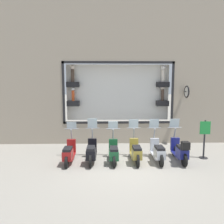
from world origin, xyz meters
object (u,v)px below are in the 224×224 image
(scooter_olive_2, at_px, (136,152))
(shop_sign_post, at_px, (204,138))
(scooter_black_4, at_px, (91,152))
(scooter_silver_1, at_px, (158,152))
(scooter_navy_0, at_px, (180,151))
(scooter_green_3, at_px, (114,152))
(scooter_red_5, at_px, (69,153))

(scooter_olive_2, bearing_deg, shop_sign_post, -82.60)
(scooter_black_4, bearing_deg, scooter_silver_1, -90.05)
(scooter_silver_1, bearing_deg, shop_sign_post, -79.43)
(scooter_black_4, bearing_deg, shop_sign_post, -85.40)
(shop_sign_post, bearing_deg, scooter_navy_0, 110.70)
(scooter_olive_2, relative_size, scooter_green_3, 1.01)
(scooter_navy_0, xyz_separation_m, scooter_olive_2, (0.06, 1.80, -0.05))
(scooter_olive_2, distance_m, scooter_red_5, 2.71)
(scooter_olive_2, distance_m, shop_sign_post, 3.04)
(scooter_silver_1, bearing_deg, scooter_green_3, 90.20)
(shop_sign_post, bearing_deg, scooter_silver_1, 100.57)
(scooter_silver_1, xyz_separation_m, scooter_red_5, (-0.01, 3.61, -0.02))
(scooter_navy_0, relative_size, scooter_olive_2, 1.00)
(scooter_green_3, bearing_deg, scooter_red_5, 90.01)
(scooter_navy_0, relative_size, scooter_red_5, 1.01)
(scooter_green_3, xyz_separation_m, scooter_red_5, (-0.00, 1.80, 0.00))
(scooter_olive_2, distance_m, scooter_green_3, 0.90)
(scooter_olive_2, bearing_deg, scooter_red_5, 90.15)
(scooter_red_5, bearing_deg, scooter_navy_0, -90.63)
(scooter_silver_1, bearing_deg, scooter_black_4, 89.95)
(scooter_silver_1, bearing_deg, scooter_navy_0, -93.57)
(scooter_silver_1, bearing_deg, scooter_red_5, 90.10)
(scooter_red_5, bearing_deg, scooter_olive_2, -89.85)
(scooter_olive_2, relative_size, scooter_red_5, 1.01)
(scooter_navy_0, height_order, scooter_silver_1, scooter_navy_0)
(scooter_navy_0, height_order, scooter_green_3, scooter_navy_0)
(scooter_black_4, distance_m, shop_sign_post, 4.82)
(scooter_silver_1, xyz_separation_m, scooter_green_3, (-0.01, 1.80, -0.02))
(scooter_silver_1, distance_m, scooter_olive_2, 0.90)
(scooter_silver_1, xyz_separation_m, scooter_black_4, (0.00, 2.71, 0.01))
(scooter_navy_0, xyz_separation_m, scooter_silver_1, (0.06, 0.90, -0.05))
(scooter_green_3, height_order, scooter_red_5, scooter_green_3)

